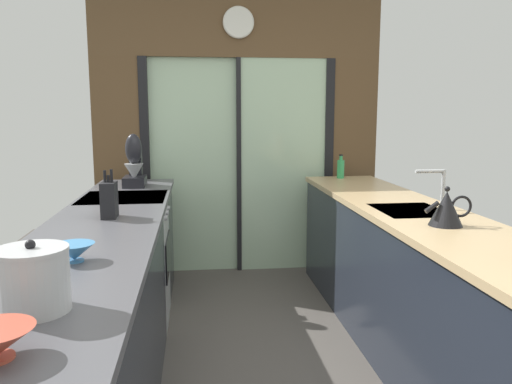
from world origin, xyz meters
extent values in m
cube|color=#4C4742|center=(0.00, 0.60, -0.01)|extent=(5.04, 7.60, 0.02)
cube|color=brown|center=(0.00, 2.40, 2.35)|extent=(2.64, 0.08, 0.70)
cube|color=#B2D1AD|center=(-0.42, 2.42, 1.00)|extent=(0.80, 0.02, 2.00)
cube|color=#B2D1AD|center=(0.42, 2.38, 1.00)|extent=(0.80, 0.02, 2.00)
cube|color=black|center=(-0.86, 2.40, 1.00)|extent=(0.08, 0.10, 2.00)
cube|color=black|center=(0.86, 2.40, 1.00)|extent=(0.08, 0.10, 2.00)
cube|color=black|center=(0.00, 2.40, 1.00)|extent=(0.04, 0.10, 2.00)
cube|color=brown|center=(-1.11, 2.40, 1.00)|extent=(0.42, 0.08, 2.00)
cube|color=brown|center=(1.11, 2.40, 1.00)|extent=(0.42, 0.08, 2.00)
cylinder|color=white|center=(0.00, 2.34, 2.30)|extent=(0.26, 0.03, 0.26)
torus|color=beige|center=(0.00, 2.34, 2.30)|extent=(0.28, 0.02, 0.28)
cube|color=#1E232D|center=(-0.91, -0.33, 0.44)|extent=(0.58, 2.55, 0.88)
cube|color=#1E232D|center=(-0.91, 1.88, 0.44)|extent=(0.58, 0.65, 0.88)
cube|color=#4C4C51|center=(-0.91, 0.30, 0.90)|extent=(0.62, 3.80, 0.04)
cube|color=#1E232D|center=(0.91, 0.30, 0.44)|extent=(0.58, 3.80, 0.88)
cube|color=tan|center=(0.91, 0.30, 0.90)|extent=(0.62, 3.80, 0.04)
cube|color=#B7BABC|center=(0.89, 0.55, 0.90)|extent=(0.40, 0.48, 0.05)
cylinder|color=#B7BABC|center=(1.09, 0.55, 1.04)|extent=(0.02, 0.02, 0.25)
cylinder|color=#B7BABC|center=(1.00, 0.55, 1.16)|extent=(0.18, 0.02, 0.02)
cube|color=#B7BABC|center=(-0.91, 1.25, 0.44)|extent=(0.58, 0.60, 0.88)
cube|color=black|center=(-0.61, 1.25, 0.48)|extent=(0.01, 0.48, 0.28)
cube|color=black|center=(-0.91, 1.25, 0.91)|extent=(0.58, 0.60, 0.03)
cylinder|color=#B7BABC|center=(-0.61, 1.07, 0.80)|extent=(0.02, 0.04, 0.04)
cylinder|color=#B7BABC|center=(-0.61, 1.25, 0.80)|extent=(0.02, 0.04, 0.04)
cylinder|color=#B7BABC|center=(-0.61, 1.43, 0.80)|extent=(0.02, 0.04, 0.04)
cylinder|color=teal|center=(-0.89, -0.32, 0.92)|extent=(0.07, 0.07, 0.01)
cone|color=teal|center=(-0.89, -0.32, 0.96)|extent=(0.16, 0.16, 0.07)
cube|color=black|center=(-0.89, 0.54, 1.02)|extent=(0.08, 0.14, 0.20)
cylinder|color=black|center=(-0.91, 0.54, 1.15)|extent=(0.02, 0.02, 0.08)
cylinder|color=black|center=(-0.89, 0.54, 1.14)|extent=(0.02, 0.02, 0.05)
cylinder|color=black|center=(-0.87, 0.54, 1.15)|extent=(0.02, 0.02, 0.08)
cube|color=black|center=(-0.89, 1.77, 0.96)|extent=(0.17, 0.26, 0.08)
cube|color=black|center=(-0.89, 1.87, 1.10)|extent=(0.10, 0.08, 0.20)
ellipsoid|color=black|center=(-0.89, 1.76, 1.22)|extent=(0.13, 0.12, 0.24)
cone|color=#B7BABC|center=(-0.89, 1.74, 1.04)|extent=(0.15, 0.15, 0.13)
cylinder|color=#B7BABC|center=(-0.89, -0.84, 1.01)|extent=(0.21, 0.21, 0.18)
cylinder|color=#B7BABC|center=(-0.89, -0.84, 1.11)|extent=(0.21, 0.21, 0.01)
sphere|color=black|center=(-0.89, -0.84, 1.13)|extent=(0.03, 0.03, 0.03)
cone|color=black|center=(0.89, 0.12, 1.01)|extent=(0.17, 0.17, 0.18)
sphere|color=black|center=(0.89, 0.12, 1.11)|extent=(0.03, 0.03, 0.03)
cylinder|color=black|center=(0.81, 0.12, 1.02)|extent=(0.08, 0.02, 0.07)
torus|color=black|center=(0.97, 0.12, 1.02)|extent=(0.12, 0.01, 0.12)
cylinder|color=#339E56|center=(0.89, 2.06, 1.00)|extent=(0.06, 0.06, 0.16)
cylinder|color=#339E56|center=(0.89, 2.06, 1.10)|extent=(0.03, 0.03, 0.04)
cylinder|color=black|center=(0.89, 2.06, 1.13)|extent=(0.04, 0.04, 0.01)
camera|label=1|loc=(-0.41, -2.34, 1.51)|focal=35.61mm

